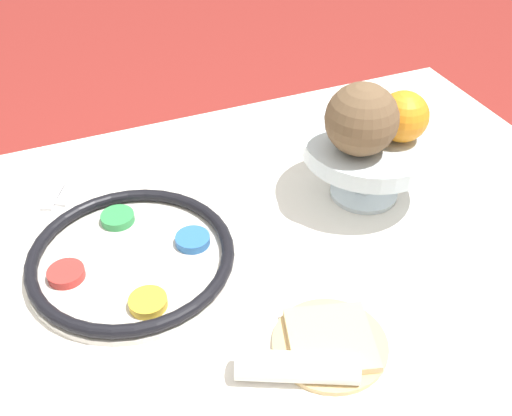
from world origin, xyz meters
TOP-DOWN VIEW (x-y plane):
  - seder_plate at (-0.09, 0.10)m, footprint 0.32×0.32m
  - fruit_stand at (0.33, 0.12)m, footprint 0.23×0.23m
  - orange_fruit at (0.38, 0.10)m, footprint 0.08×0.08m
  - coconut at (0.29, 0.10)m, footprint 0.12×0.12m
  - bread_plate at (0.12, -0.15)m, footprint 0.16×0.16m
  - napkin_roll at (0.06, -0.18)m, footprint 0.16×0.10m
  - fork_left at (-0.15, 0.37)m, footprint 0.10×0.18m
  - fork_right at (-0.12, 0.37)m, footprint 0.11×0.17m

SIDE VIEW (x-z plane):
  - fork_left at x=-0.15m, z-range 0.70..0.71m
  - fork_right at x=-0.12m, z-range 0.70..0.71m
  - bread_plate at x=0.12m, z-range 0.70..0.72m
  - seder_plate at x=-0.09m, z-range 0.70..0.73m
  - napkin_roll at x=0.06m, z-range 0.70..0.74m
  - fruit_stand at x=0.33m, z-range 0.74..0.85m
  - orange_fruit at x=0.38m, z-range 0.82..0.90m
  - coconut at x=0.29m, z-range 0.82..0.94m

